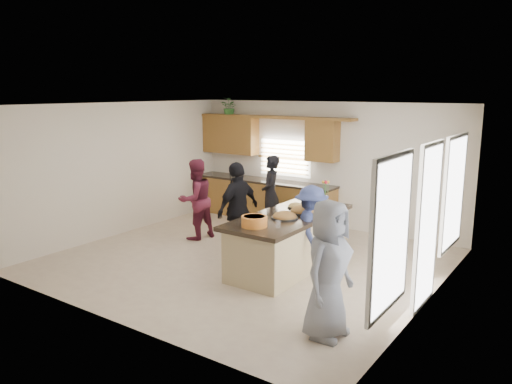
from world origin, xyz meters
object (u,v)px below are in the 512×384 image
Objects in this scene: island at (289,243)px; salad_bowl at (254,221)px; woman_left_front at (238,210)px; woman_left_back at (271,194)px; woman_right_front at (328,269)px; woman_left_mid at (196,199)px; woman_right_back at (311,230)px.

salad_bowl is at bearing -93.84° from island.
woman_left_front reaches higher than island.
woman_left_back reaches higher than salad_bowl.
woman_left_mid is at bearing 64.04° from woman_right_front.
woman_left_front is (-1.04, 0.97, -0.16)m from salad_bowl.
island is at bearing 6.38° from woman_left_back.
woman_right_back is (1.95, -1.76, -0.08)m from woman_left_back.
woman_right_back is at bearing 0.16° from island.
island is 1.13m from salad_bowl.
salad_bowl is 0.27× the size of woman_right_back.
woman_left_mid is 4.73m from woman_right_front.
woman_left_front reaches higher than woman_right_back.
woman_left_back reaches higher than woman_right_back.
salad_bowl is at bearing -6.23° from woman_left_back.
woman_left_back is 4.82m from woman_right_front.
salad_bowl is (-0.06, -0.96, 0.59)m from island.
island is 2.53m from woman_right_front.
woman_right_front is (1.24, -1.85, 0.13)m from woman_right_back.
woman_right_back is (2.91, -0.40, -0.08)m from woman_left_mid.
woman_right_back is at bearing 94.37° from woman_left_front.
salad_bowl is at bearing 65.24° from woman_right_front.
woman_right_back is at bearing 63.04° from salad_bowl.
woman_left_mid is at bearing 150.69° from salad_bowl.
island is at bearing 94.12° from woman_left_front.
woman_right_front is at bearing 73.32° from woman_left_mid.
woman_left_front is at bearing 85.96° from woman_left_mid.
woman_right_back is at bearing 13.48° from woman_left_back.
woman_left_front is 1.18× the size of woman_right_back.
salad_bowl is 0.23× the size of woman_right_front.
island is 1.19m from woman_left_front.
woman_right_front is (3.20, -3.61, 0.05)m from woman_left_back.
woman_left_mid is 1.44m from woman_left_front.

